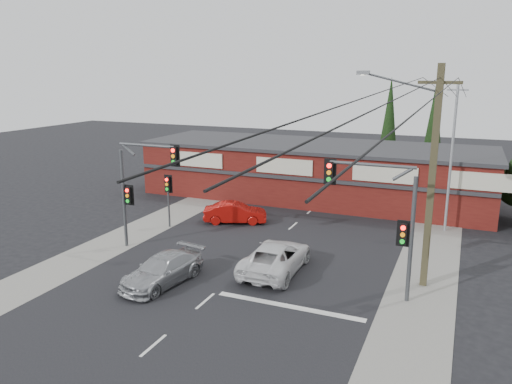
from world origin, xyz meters
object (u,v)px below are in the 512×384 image
at_px(silver_suv, 162,270).
at_px(shop_building, 314,171).
at_px(utility_pole, 429,171).
at_px(white_suv, 276,257).
at_px(red_sedan, 235,213).

xyz_separation_m(silver_suv, shop_building, (1.73, 18.56, 1.47)).
xyz_separation_m(silver_suv, utility_pole, (11.09, 4.56, 4.73)).
bearing_deg(shop_building, utility_pole, -56.24).
bearing_deg(white_suv, utility_pole, -171.80).
relative_size(silver_suv, utility_pole, 0.46).
distance_m(silver_suv, red_sedan, 10.08).
xyz_separation_m(white_suv, red_sedan, (-5.34, 6.59, -0.07)).
bearing_deg(shop_building, white_suv, -80.24).
bearing_deg(white_suv, shop_building, -81.48).
xyz_separation_m(white_suv, shop_building, (-2.60, 15.12, 1.40)).
relative_size(red_sedan, shop_building, 0.15).
relative_size(silver_suv, shop_building, 0.17).
bearing_deg(silver_suv, utility_pole, 30.77).
height_order(white_suv, silver_suv, white_suv).
distance_m(white_suv, utility_pole, 8.29).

